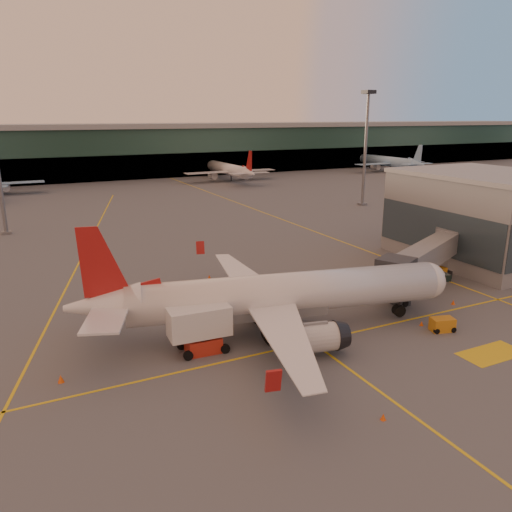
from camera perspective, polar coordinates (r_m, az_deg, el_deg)
name	(u,v)px	position (r m, az deg, el deg)	size (l,w,h in m)	color
ground	(292,379)	(41.05, 4.18, -13.81)	(600.00, 600.00, 0.00)	#4C4F54
taxi_markings	(101,255)	(78.59, -17.25, 0.14)	(100.12, 173.00, 0.01)	yellow
terminal	(70,152)	(173.80, -20.49, 11.03)	(400.00, 20.00, 17.60)	#19382D
gate_building	(483,216)	(78.65, 24.56, 4.14)	(18.40, 22.40, 12.60)	slate
mast_east_near	(366,140)	(118.28, 12.45, 12.82)	(2.40, 2.40, 25.60)	slate
distant_aircraft_row	(1,194)	(150.05, -27.15, 6.31)	(290.00, 34.00, 13.00)	#87B7E2
main_airplane	(274,296)	(47.69, 2.07, -4.57)	(37.05, 33.68, 11.27)	white
jet_bridge	(430,255)	(64.39, 19.30, 0.14)	(21.08, 12.25, 5.67)	slate
catering_truck	(200,327)	(44.37, -6.40, -8.05)	(5.53, 2.72, 4.20)	#AB2618
gpu_cart	(442,325)	(52.13, 20.52, -7.36)	(2.53, 1.89, 1.32)	#BC7717
pushback_tug	(439,274)	(67.93, 20.20, -1.98)	(3.25, 1.94, 1.61)	black
cone_nose	(453,302)	(59.70, 21.62, -4.94)	(0.41, 0.41, 0.52)	#EE530C
cone_tail	(61,379)	(43.15, -21.41, -12.93)	(0.49, 0.49, 0.63)	#EE530C
cone_wing_right	(383,417)	(37.13, 14.34, -17.38)	(0.38, 0.38, 0.49)	#EE530C
cone_wing_left	(209,277)	(64.26, -5.36, -2.39)	(0.45, 0.45, 0.57)	#EE530C
cone_fwd	(422,323)	(52.86, 18.40, -7.32)	(0.38, 0.38, 0.48)	#EE530C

